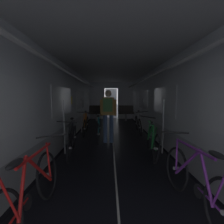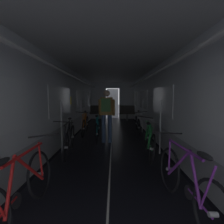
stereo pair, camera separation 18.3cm
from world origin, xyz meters
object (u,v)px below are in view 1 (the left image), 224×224
Objects in this scene: bicycle_purple at (196,182)px; bicycle_orange at (86,125)px; bicycle_white at (138,124)px; person_cyclist_aisle at (108,111)px; bicycle_black at (72,140)px; bicycle_green at (152,140)px; bench_seat_far_left at (97,112)px; bicycle_teal_in_aisle at (99,129)px; bicycle_red at (31,192)px; bench_seat_far_right at (126,112)px.

bicycle_orange reaches higher than bicycle_purple.
bicycle_white is 1.93m from person_cyclist_aisle.
bicycle_black is 1.00× the size of bicycle_green.
bicycle_orange is at bearing -174.48° from bicycle_white.
bicycle_teal_in_aisle is at bearing -84.74° from bench_seat_far_left.
bicycle_green reaches higher than bicycle_white.
bench_seat_far_left is 8.35m from bicycle_red.
person_cyclist_aisle reaches higher than bicycle_red.
bicycle_black is 1.00× the size of bicycle_teal_in_aisle.
bicycle_orange is 2.26m from bicycle_black.
bicycle_teal_in_aisle is at bearing 66.65° from bicycle_black.
bicycle_green is (1.87, -6.12, -0.19)m from bench_seat_far_left.
bicycle_white is at bearing 87.92° from bicycle_green.
bicycle_orange is 1.00× the size of bicycle_teal_in_aisle.
bicycle_orange is 1.00× the size of bicycle_green.
bench_seat_far_left is at bearing 106.97° from bicycle_green.
bench_seat_far_right is at bearing 72.04° from bicycle_black.
bicycle_black is (-0.16, -6.04, -0.18)m from bench_seat_far_left.
person_cyclist_aisle is at bearing -81.37° from bench_seat_far_left.
person_cyclist_aisle is at bearing -52.49° from bicycle_orange.
bicycle_red is 2.98m from bicycle_green.
bicycle_orange is at bearing 89.53° from bicycle_black.
bicycle_white is at bearing 5.52° from bicycle_orange.
person_cyclist_aisle is (-1.05, -4.95, 0.45)m from bench_seat_far_right.
bench_seat_far_right is 0.58× the size of bicycle_red.
bench_seat_far_left is at bearing 87.87° from bicycle_orange.
bicycle_orange is at bearing 114.93° from bicycle_purple.
bench_seat_far_left is at bearing 118.71° from bicycle_white.
bicycle_purple is at bearing -76.94° from bench_seat_far_left.
bicycle_black is 1.49m from bicycle_teal_in_aisle.
bicycle_purple is 1.00× the size of bicycle_black.
bicycle_orange and bicycle_black have the same top height.
bicycle_green is 2.04m from bicycle_teal_in_aisle.
bicycle_white is 1.00× the size of bicycle_red.
bicycle_black is at bearing -113.35° from bicycle_teal_in_aisle.
bicycle_orange is 1.00× the size of bicycle_black.
bicycle_teal_in_aisle is (0.59, 1.37, 0.00)m from bicycle_black.
bicycle_white is 1.00× the size of bicycle_black.
bicycle_red is 1.00× the size of person_cyclist_aisle.
bicycle_green is (2.03, -0.08, -0.00)m from bicycle_black.
bicycle_green reaches higher than bicycle_black.
bench_seat_far_right is at bearing 0.00° from bench_seat_far_left.
bicycle_black is 1.00× the size of bicycle_red.
bench_seat_far_right is 5.08m from person_cyclist_aisle.
bicycle_teal_in_aisle is at bearing -57.39° from bicycle_orange.
bench_seat_far_right reaches higher than bicycle_teal_in_aisle.
bicycle_teal_in_aisle is (0.57, -0.89, 0.00)m from bicycle_orange.
bicycle_purple is at bearing 5.19° from bicycle_red.
bicycle_purple is 4.58m from bicycle_white.
bicycle_red is at bearing -90.82° from bench_seat_far_left.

